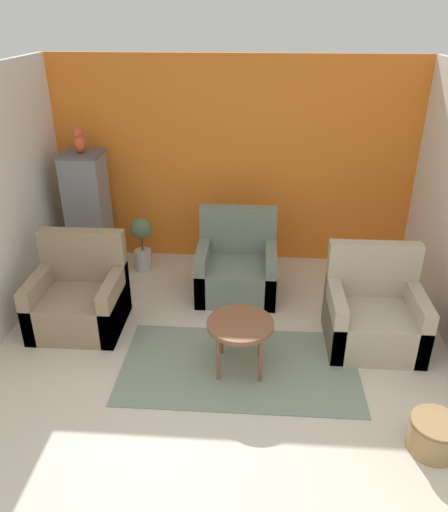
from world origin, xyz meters
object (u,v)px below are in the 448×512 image
Objects in this scene: armchair_left at (80,299)px; armchair_right at (373,316)px; birdcage at (89,213)px; wicker_basket at (434,434)px; parrot at (79,141)px; potted_plant at (142,239)px; coffee_table at (240,327)px; armchair_middle at (237,269)px.

armchair_left and armchair_right have the same top height.
armchair_right is 0.65× the size of birdcage.
parrot is at bearing 141.32° from wicker_basket.
parrot is 0.42× the size of potted_plant.
armchair_right is at bearing 98.73° from wicker_basket.
armchair_right is (1.24, 0.48, -0.14)m from coffee_table.
armchair_right reaches higher than wicker_basket.
armchair_middle is at bearing 147.39° from armchair_right.
armchair_middle is (-1.33, 0.85, 0.00)m from armchair_right.
armchair_left is at bearing 178.09° from armchair_right.
potted_plant is at bearing 152.30° from armchair_right.
armchair_left is 1.00× the size of armchair_right.
potted_plant is (0.37, 1.22, 0.12)m from armchair_left.
birdcage is at bearing 176.52° from potted_plant.
armchair_right is at bearing -1.91° from armchair_left.
coffee_table is 0.63× the size of armchair_left.
armchair_left is at bearing 160.41° from coffee_table.
coffee_table is 2.19m from potted_plant.
armchair_right and armchair_middle have the same top height.
birdcage is 3.81× the size of wicker_basket.
birdcage reaches higher than wicker_basket.
armchair_right is 1.00× the size of armchair_middle.
armchair_middle is 1.26m from potted_plant.
coffee_table is at bearing -54.97° from potted_plant.
coffee_table is 0.41× the size of birdcage.
armchair_middle is at bearing -21.51° from potted_plant.
parrot reaches higher than birdcage.
armchair_middle is at bearing 125.35° from wicker_basket.
armchair_right is at bearing 21.30° from coffee_table.
parrot is at bearing 90.00° from birdcage.
parrot is (-1.88, 1.84, 1.14)m from coffee_table.
birdcage is 0.69m from potted_plant.
armchair_right is at bearing -23.42° from parrot.
wicker_basket is (1.44, -0.82, -0.29)m from coffee_table.
armchair_left and armchair_middle have the same top height.
armchair_middle reaches higher than wicker_basket.
potted_plant is (0.62, -0.04, -1.16)m from parrot.
armchair_middle is 2.65m from wicker_basket.
birdcage is (-1.88, 1.83, 0.28)m from coffee_table.
birdcage reaches higher than potted_plant.
coffee_table is at bearing -44.31° from parrot.
coffee_table is at bearing -158.70° from armchair_right.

